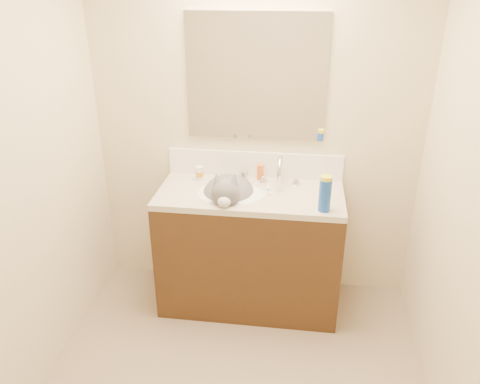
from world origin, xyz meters
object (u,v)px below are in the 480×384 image
(pill_bottle, at_px, (199,173))
(amber_bottle, at_px, (260,172))
(cat, at_px, (228,195))
(faucet, at_px, (280,173))
(basin, at_px, (231,203))
(vanity_cabinet, at_px, (250,251))
(spray_can, at_px, (325,195))
(silver_jar, at_px, (244,175))

(pill_bottle, height_order, amber_bottle, amber_bottle)
(cat, bearing_deg, faucet, 24.58)
(faucet, bearing_deg, basin, -150.88)
(faucet, bearing_deg, vanity_cabinet, -142.71)
(basin, xyz_separation_m, cat, (-0.02, 0.00, 0.06))
(basin, height_order, pill_bottle, pill_bottle)
(pill_bottle, distance_m, spray_can, 0.90)
(faucet, bearing_deg, cat, -152.57)
(vanity_cabinet, bearing_deg, cat, -168.42)
(vanity_cabinet, distance_m, basin, 0.40)
(vanity_cabinet, relative_size, amber_bottle, 10.99)
(vanity_cabinet, xyz_separation_m, cat, (-0.14, -0.03, 0.44))
(amber_bottle, bearing_deg, silver_jar, -171.42)
(silver_jar, bearing_deg, vanity_cabinet, -72.07)
(pill_bottle, xyz_separation_m, amber_bottle, (0.41, 0.06, 0.01))
(faucet, xyz_separation_m, pill_bottle, (-0.55, 0.02, -0.04))
(spray_can, bearing_deg, pill_bottle, 156.98)
(silver_jar, bearing_deg, pill_bottle, -172.05)
(cat, bearing_deg, vanity_cabinet, 8.73)
(cat, xyz_separation_m, amber_bottle, (0.18, 0.24, 0.07))
(spray_can, bearing_deg, faucet, 130.26)
(vanity_cabinet, bearing_deg, faucet, 37.29)
(vanity_cabinet, xyz_separation_m, spray_can, (0.46, -0.20, 0.55))
(basin, distance_m, spray_can, 0.63)
(faucet, relative_size, silver_jar, 4.45)
(vanity_cabinet, relative_size, silver_jar, 19.08)
(pill_bottle, distance_m, amber_bottle, 0.41)
(vanity_cabinet, bearing_deg, spray_can, -23.09)
(basin, xyz_separation_m, amber_bottle, (0.16, 0.24, 0.12))
(cat, height_order, spray_can, spray_can)
(cat, distance_m, spray_can, 0.64)
(basin, distance_m, amber_bottle, 0.32)
(cat, relative_size, amber_bottle, 4.42)
(vanity_cabinet, distance_m, amber_bottle, 0.55)
(amber_bottle, relative_size, spray_can, 0.55)
(cat, xyz_separation_m, spray_can, (0.60, -0.17, 0.11))
(pill_bottle, bearing_deg, cat, -38.92)
(amber_bottle, height_order, spray_can, spray_can)
(basin, xyz_separation_m, pill_bottle, (-0.25, 0.19, 0.12))
(silver_jar, relative_size, spray_can, 0.32)
(cat, distance_m, pill_bottle, 0.30)
(vanity_cabinet, xyz_separation_m, pill_bottle, (-0.37, 0.16, 0.50))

